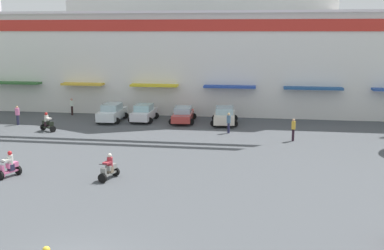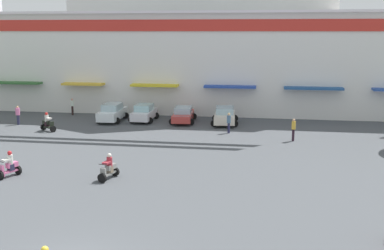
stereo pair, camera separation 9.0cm
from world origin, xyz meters
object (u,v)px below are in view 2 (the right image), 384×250
object	(u,v)px
pedestrian_1	(72,105)
pedestrian_2	(293,128)
pedestrian_4	(229,121)
parked_car_1	(144,113)
pedestrian_0	(18,114)
scooter_rider_1	(109,169)
scooter_rider_7	(9,166)
parked_car_3	(225,116)
parked_car_0	(112,112)
scooter_rider_6	(48,123)
parked_car_2	(183,114)

from	to	relation	value
pedestrian_1	pedestrian_2	world-z (taller)	pedestrian_2
pedestrian_1	pedestrian_4	distance (m)	16.86
parked_car_1	pedestrian_1	world-z (taller)	pedestrian_1
pedestrian_0	pedestrian_2	world-z (taller)	pedestrian_2
scooter_rider_1	scooter_rider_7	world-z (taller)	scooter_rider_7
parked_car_3	parked_car_1	bearing A→B (deg)	178.01
parked_car_0	scooter_rider_6	distance (m)	6.33
parked_car_0	pedestrian_1	bearing A→B (deg)	153.96
parked_car_3	pedestrian_1	size ratio (longest dim) A/B	2.57
scooter_rider_1	scooter_rider_6	world-z (taller)	scooter_rider_6
parked_car_2	scooter_rider_6	bearing A→B (deg)	-152.36
scooter_rider_6	pedestrian_0	xyz separation A→B (m)	(-3.80, 2.11, 0.31)
parked_car_2	scooter_rider_6	size ratio (longest dim) A/B	2.83
pedestrian_2	parked_car_1	bearing A→B (deg)	155.71
scooter_rider_7	pedestrian_1	distance (m)	19.77
scooter_rider_6	pedestrian_0	bearing A→B (deg)	150.96
scooter_rider_1	pedestrian_1	distance (m)	21.35
parked_car_1	pedestrian_0	distance (m)	11.10
pedestrian_2	scooter_rider_6	bearing A→B (deg)	178.64
parked_car_0	scooter_rider_1	xyz separation A→B (m)	(5.23, -16.42, -0.20)
scooter_rider_1	pedestrian_0	bearing A→B (deg)	133.67
scooter_rider_7	pedestrian_4	size ratio (longest dim) A/B	0.90
parked_car_2	pedestrian_0	distance (m)	14.61
parked_car_2	pedestrian_0	size ratio (longest dim) A/B	2.64
parked_car_1	scooter_rider_1	xyz separation A→B (m)	(2.35, -16.87, -0.17)
scooter_rider_1	pedestrian_2	xyz separation A→B (m)	(10.73, 10.96, 0.39)
parked_car_3	scooter_rider_1	bearing A→B (deg)	-107.02
parked_car_2	scooter_rider_7	size ratio (longest dim) A/B	2.95
scooter_rider_6	pedestrian_2	xyz separation A→B (m)	(19.87, -0.47, 0.34)
pedestrian_0	pedestrian_1	size ratio (longest dim) A/B	1.01
parked_car_2	scooter_rider_7	xyz separation A→B (m)	(-7.02, -17.37, -0.10)
parked_car_3	scooter_rider_6	bearing A→B (deg)	-160.00
parked_car_1	scooter_rider_1	size ratio (longest dim) A/B	2.60
pedestrian_0	pedestrian_2	xyz separation A→B (m)	(23.67, -2.58, 0.04)
parked_car_2	scooter_rider_7	world-z (taller)	scooter_rider_7
parked_car_1	scooter_rider_1	distance (m)	17.03
parked_car_0	pedestrian_2	distance (m)	16.87
pedestrian_0	pedestrian_4	bearing A→B (deg)	-1.71
pedestrian_1	pedestrian_2	size ratio (longest dim) A/B	0.97
parked_car_1	pedestrian_4	distance (m)	8.95
scooter_rider_6	pedestrian_4	bearing A→B (deg)	5.97
scooter_rider_7	parked_car_3	bearing A→B (deg)	57.65
parked_car_1	scooter_rider_7	world-z (taller)	parked_car_1
parked_car_2	scooter_rider_1	distance (m)	16.94
scooter_rider_6	pedestrian_0	size ratio (longest dim) A/B	0.93
parked_car_2	pedestrian_1	size ratio (longest dim) A/B	2.67
parked_car_2	parked_car_1	bearing A→B (deg)	-179.61
parked_car_2	scooter_rider_1	size ratio (longest dim) A/B	2.92
pedestrian_2	pedestrian_4	world-z (taller)	pedestrian_2
parked_car_0	scooter_rider_7	world-z (taller)	parked_car_0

